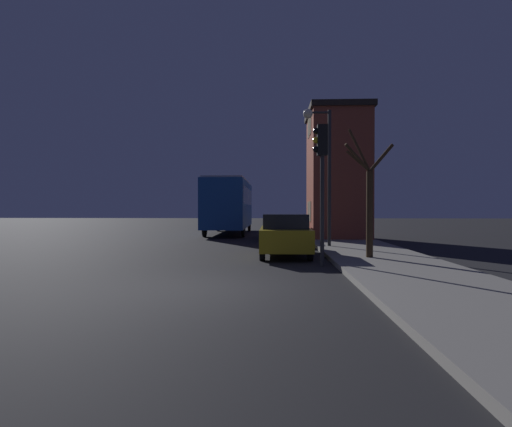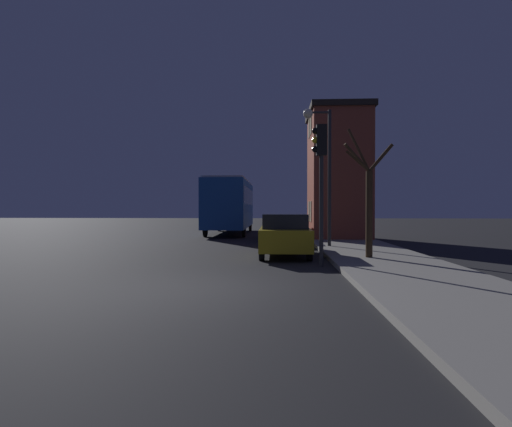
{
  "view_description": "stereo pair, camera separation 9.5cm",
  "coord_description": "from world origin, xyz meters",
  "px_view_note": "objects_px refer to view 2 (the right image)",
  "views": [
    {
      "loc": [
        1.48,
        -8.45,
        1.73
      ],
      "look_at": [
        0.78,
        8.09,
        1.51
      ],
      "focal_mm": 28.0,
      "sensor_mm": 36.0,
      "label": 1
    },
    {
      "loc": [
        1.58,
        -8.45,
        1.73
      ],
      "look_at": [
        0.78,
        8.09,
        1.51
      ],
      "focal_mm": 28.0,
      "sensor_mm": 36.0,
      "label": 2
    }
  ],
  "objects_px": {
    "bus": "(230,202)",
    "bare_tree": "(368,201)",
    "car_mid_lane": "(282,226)",
    "traffic_light": "(320,165)",
    "streetlamp": "(322,153)",
    "car_near_lane": "(285,235)"
  },
  "relations": [
    {
      "from": "bare_tree",
      "to": "car_near_lane",
      "type": "bearing_deg",
      "value": 152.48
    },
    {
      "from": "bare_tree",
      "to": "car_near_lane",
      "type": "relative_size",
      "value": 1.08
    },
    {
      "from": "streetlamp",
      "to": "car_mid_lane",
      "type": "relative_size",
      "value": 1.47
    },
    {
      "from": "traffic_light",
      "to": "bus",
      "type": "distance_m",
      "value": 15.61
    },
    {
      "from": "bus",
      "to": "bare_tree",
      "type": "bearing_deg",
      "value": -66.6
    },
    {
      "from": "streetlamp",
      "to": "bare_tree",
      "type": "relative_size",
      "value": 1.4
    },
    {
      "from": "bare_tree",
      "to": "car_near_lane",
      "type": "distance_m",
      "value": 3.2
    },
    {
      "from": "traffic_light",
      "to": "bus",
      "type": "bearing_deg",
      "value": 106.27
    },
    {
      "from": "bus",
      "to": "car_near_lane",
      "type": "relative_size",
      "value": 2.45
    },
    {
      "from": "car_near_lane",
      "to": "bare_tree",
      "type": "bearing_deg",
      "value": -27.52
    },
    {
      "from": "traffic_light",
      "to": "streetlamp",
      "type": "bearing_deg",
      "value": 83.05
    },
    {
      "from": "bare_tree",
      "to": "car_mid_lane",
      "type": "height_order",
      "value": "bare_tree"
    },
    {
      "from": "traffic_light",
      "to": "bare_tree",
      "type": "bearing_deg",
      "value": 32.68
    },
    {
      "from": "traffic_light",
      "to": "car_mid_lane",
      "type": "height_order",
      "value": "traffic_light"
    },
    {
      "from": "traffic_light",
      "to": "car_mid_lane",
      "type": "bearing_deg",
      "value": 95.73
    },
    {
      "from": "bus",
      "to": "car_mid_lane",
      "type": "height_order",
      "value": "bus"
    },
    {
      "from": "streetlamp",
      "to": "car_near_lane",
      "type": "xyz_separation_m",
      "value": [
        -1.59,
        -2.47,
        -3.26
      ]
    },
    {
      "from": "car_near_lane",
      "to": "car_mid_lane",
      "type": "xyz_separation_m",
      "value": [
        0.01,
        7.4,
        -0.03
      ]
    },
    {
      "from": "traffic_light",
      "to": "car_near_lane",
      "type": "xyz_separation_m",
      "value": [
        -0.99,
        2.43,
        -2.23
      ]
    },
    {
      "from": "bare_tree",
      "to": "bus",
      "type": "distance_m",
      "value": 15.15
    },
    {
      "from": "bus",
      "to": "car_mid_lane",
      "type": "relative_size",
      "value": 2.4
    },
    {
      "from": "car_mid_lane",
      "to": "car_near_lane",
      "type": "bearing_deg",
      "value": -90.04
    }
  ]
}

